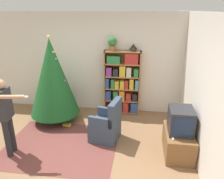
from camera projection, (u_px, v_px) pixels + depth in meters
name	position (u px, v px, depth m)	size (l,w,h in m)	color
ground_plane	(73.00, 160.00, 4.07)	(14.00, 14.00, 0.00)	#846042
wall_back	(96.00, 63.00, 5.79)	(8.00, 0.10, 2.60)	silver
wall_right	(212.00, 102.00, 3.33)	(0.10, 8.00, 2.60)	silver
area_rug	(61.00, 145.00, 4.49)	(2.26, 1.78, 0.01)	brown
bookshelf	(123.00, 84.00, 5.67)	(0.93, 0.26, 1.67)	#A8703D
tv_stand	(178.00, 142.00, 4.19)	(0.52, 0.87, 0.47)	brown
television	(181.00, 120.00, 4.02)	(0.43, 0.52, 0.47)	#28282D
game_remote	(173.00, 138.00, 3.88)	(0.04, 0.12, 0.02)	white
christmas_tree	(53.00, 77.00, 5.14)	(1.18, 1.18, 2.11)	#4C3323
armchair	(107.00, 126.00, 4.61)	(0.67, 0.66, 0.92)	#334256
standing_person	(6.00, 112.00, 3.95)	(0.67, 0.47, 1.50)	#232328
potted_plant	(112.00, 43.00, 5.35)	(0.22, 0.22, 0.33)	#935B38
table_lamp	(133.00, 47.00, 5.32)	(0.20, 0.20, 0.18)	#473828
book_pile_near_tree	(67.00, 125.00, 5.23)	(0.18, 0.15, 0.06)	gold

